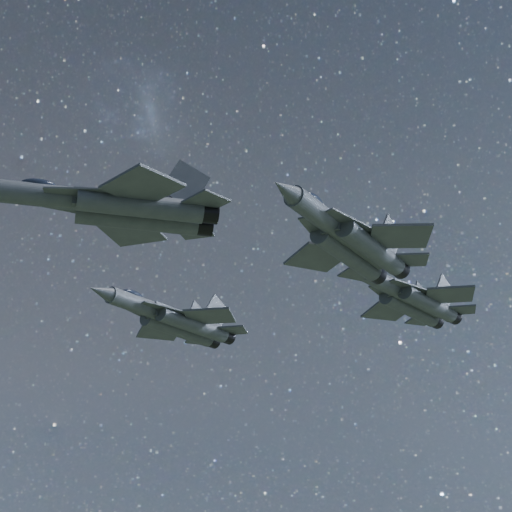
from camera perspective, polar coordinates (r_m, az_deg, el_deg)
jet_lead at (r=63.14m, az=-9.14°, el=3.27°), size 18.58×12.16×4.79m
jet_left at (r=90.50m, az=-5.43°, el=-4.28°), size 19.87×13.69×4.99m
jet_right at (r=65.94m, az=6.30°, el=1.03°), size 18.54×12.46×4.68m
jet_slot at (r=80.29m, az=10.30°, el=-2.84°), size 17.50×12.06×4.39m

